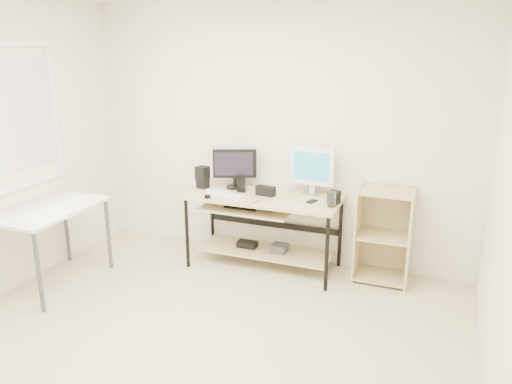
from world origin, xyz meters
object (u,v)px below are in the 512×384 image
object	(u,v)px
desk	(262,216)
black_monitor	(235,166)
side_table	(50,216)
shelf_unit	(384,234)
white_imac	(312,167)
audio_controller	(242,184)

from	to	relation	value
desk	black_monitor	size ratio (longest dim) A/B	3.52
side_table	shelf_unit	distance (m)	3.09
black_monitor	white_imac	size ratio (longest dim) A/B	0.88
desk	shelf_unit	xyz separation A→B (m)	(1.18, 0.16, -0.09)
side_table	shelf_unit	xyz separation A→B (m)	(2.83, 1.22, -0.22)
desk	black_monitor	distance (m)	0.58
desk	side_table	distance (m)	1.97
white_imac	audio_controller	bearing A→B (deg)	-161.11
white_imac	shelf_unit	bearing A→B (deg)	1.78
side_table	audio_controller	size ratio (longest dim) A/B	6.36
shelf_unit	side_table	bearing A→B (deg)	-156.67
desk	white_imac	xyz separation A→B (m)	(0.44, 0.20, 0.49)
white_imac	black_monitor	bearing A→B (deg)	-171.35
side_table	audio_controller	bearing A→B (deg)	37.38
side_table	white_imac	xyz separation A→B (m)	(2.10, 1.26, 0.36)
side_table	audio_controller	world-z (taller)	audio_controller
side_table	desk	bearing A→B (deg)	32.65
shelf_unit	white_imac	xyz separation A→B (m)	(-0.73, 0.04, 0.58)
shelf_unit	black_monitor	xyz separation A→B (m)	(-1.52, -0.01, 0.53)
shelf_unit	white_imac	bearing A→B (deg)	176.99
white_imac	audio_controller	distance (m)	0.72
desk	audio_controller	world-z (taller)	audio_controller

